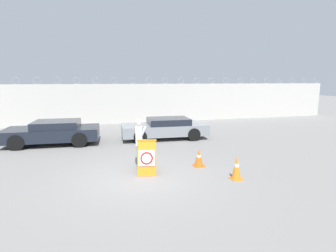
% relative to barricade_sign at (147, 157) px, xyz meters
% --- Properties ---
extents(ground_plane, '(90.00, 90.00, 0.00)m').
position_rel_barricade_sign_xyz_m(ground_plane, '(-0.29, -0.23, -0.58)').
color(ground_plane, gray).
extents(perimeter_wall, '(36.00, 0.30, 3.31)m').
position_rel_barricade_sign_xyz_m(perimeter_wall, '(-0.29, 10.92, 0.86)').
color(perimeter_wall, beige).
rests_on(perimeter_wall, ground_plane).
extents(barricade_sign, '(0.75, 0.81, 1.16)m').
position_rel_barricade_sign_xyz_m(barricade_sign, '(0.00, 0.00, 0.00)').
color(barricade_sign, orange).
rests_on(barricade_sign, ground_plane).
extents(security_guard, '(0.49, 0.64, 1.78)m').
position_rel_barricade_sign_xyz_m(security_guard, '(-0.14, 0.67, 0.42)').
color(security_guard, '#232838').
rests_on(security_guard, ground_plane).
extents(traffic_cone_near, '(0.34, 0.34, 0.79)m').
position_rel_barricade_sign_xyz_m(traffic_cone_near, '(2.65, -1.27, -0.18)').
color(traffic_cone_near, orange).
rests_on(traffic_cone_near, ground_plane).
extents(traffic_cone_mid, '(0.37, 0.37, 0.67)m').
position_rel_barricade_sign_xyz_m(traffic_cone_mid, '(1.97, 0.24, -0.25)').
color(traffic_cone_mid, orange).
rests_on(traffic_cone_mid, ground_plane).
extents(parked_car_front_coupe, '(4.48, 2.22, 1.16)m').
position_rel_barricade_sign_xyz_m(parked_car_front_coupe, '(-3.66, 5.28, 0.03)').
color(parked_car_front_coupe, black).
rests_on(parked_car_front_coupe, ground_plane).
extents(parked_car_rear_sedan, '(4.59, 2.09, 1.11)m').
position_rel_barricade_sign_xyz_m(parked_car_rear_sedan, '(1.96, 5.08, 0.00)').
color(parked_car_rear_sedan, black).
rests_on(parked_car_rear_sedan, ground_plane).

